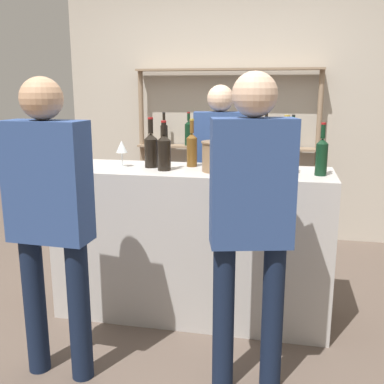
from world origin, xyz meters
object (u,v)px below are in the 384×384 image
(counter_bottle_4, at_px, (322,156))
(server_behind_counter, at_px, (219,168))
(wine_glass, at_px, (122,147))
(customer_left, at_px, (50,209))
(counter_bottle_0, at_px, (151,149))
(customer_right, at_px, (251,210))
(ice_bucket, at_px, (220,156))
(counter_bottle_1, at_px, (285,152))
(counter_bottle_2, at_px, (192,149))
(counter_bottle_3, at_px, (164,151))

(counter_bottle_4, xyz_separation_m, server_behind_counter, (-0.72, 0.70, -0.22))
(wine_glass, relative_size, customer_left, 0.11)
(wine_glass, bearing_deg, customer_left, -95.91)
(counter_bottle_0, bearing_deg, counter_bottle_4, -3.43)
(server_behind_counter, bearing_deg, wine_glass, -50.31)
(customer_left, bearing_deg, wine_glass, -3.21)
(customer_right, bearing_deg, counter_bottle_0, 30.57)
(wine_glass, relative_size, ice_bucket, 0.73)
(counter_bottle_1, relative_size, counter_bottle_4, 1.14)
(counter_bottle_4, bearing_deg, ice_bucket, 178.77)
(counter_bottle_2, bearing_deg, counter_bottle_3, -128.16)
(wine_glass, xyz_separation_m, customer_right, (0.92, -0.71, -0.19))
(counter_bottle_3, bearing_deg, counter_bottle_2, 51.84)
(counter_bottle_3, height_order, wine_glass, counter_bottle_3)
(counter_bottle_0, bearing_deg, wine_glass, -174.55)
(counter_bottle_2, relative_size, ice_bucket, 1.33)
(counter_bottle_1, bearing_deg, counter_bottle_0, 172.84)
(counter_bottle_2, height_order, server_behind_counter, server_behind_counter)
(server_behind_counter, bearing_deg, counter_bottle_3, -28.56)
(ice_bucket, xyz_separation_m, customer_left, (-0.75, -0.79, -0.18))
(ice_bucket, xyz_separation_m, customer_right, (0.25, -0.68, -0.15))
(counter_bottle_2, height_order, counter_bottle_3, counter_bottle_2)
(wine_glass, height_order, customer_right, customer_right)
(counter_bottle_0, xyz_separation_m, counter_bottle_4, (1.08, -0.06, -0.00))
(counter_bottle_2, relative_size, customer_left, 0.20)
(counter_bottle_2, relative_size, server_behind_counter, 0.20)
(counter_bottle_1, relative_size, counter_bottle_3, 1.14)
(counter_bottle_2, xyz_separation_m, ice_bucket, (0.21, -0.14, -0.03))
(counter_bottle_1, relative_size, server_behind_counter, 0.23)
(counter_bottle_1, bearing_deg, customer_right, -103.38)
(customer_right, distance_m, server_behind_counter, 1.41)
(counter_bottle_4, xyz_separation_m, customer_right, (-0.36, -0.67, -0.18))
(counter_bottle_3, bearing_deg, customer_right, -46.51)
(counter_bottle_0, bearing_deg, ice_bucket, -6.29)
(wine_glass, distance_m, ice_bucket, 0.67)
(counter_bottle_0, distance_m, customer_left, 0.91)
(counter_bottle_4, height_order, customer_left, customer_left)
(counter_bottle_1, xyz_separation_m, counter_bottle_4, (0.21, 0.04, -0.02))
(counter_bottle_0, relative_size, customer_right, 0.21)
(counter_bottle_1, bearing_deg, server_behind_counter, 124.23)
(counter_bottle_2, bearing_deg, customer_right, -60.50)
(counter_bottle_1, distance_m, ice_bucket, 0.41)
(counter_bottle_1, height_order, customer_right, customer_right)
(counter_bottle_0, bearing_deg, counter_bottle_1, -7.16)
(customer_left, height_order, server_behind_counter, customer_left)
(counter_bottle_0, height_order, counter_bottle_3, counter_bottle_0)
(counter_bottle_3, bearing_deg, counter_bottle_1, -1.26)
(counter_bottle_0, distance_m, counter_bottle_2, 0.27)
(counter_bottle_0, height_order, ice_bucket, counter_bottle_0)
(counter_bottle_0, distance_m, counter_bottle_1, 0.88)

